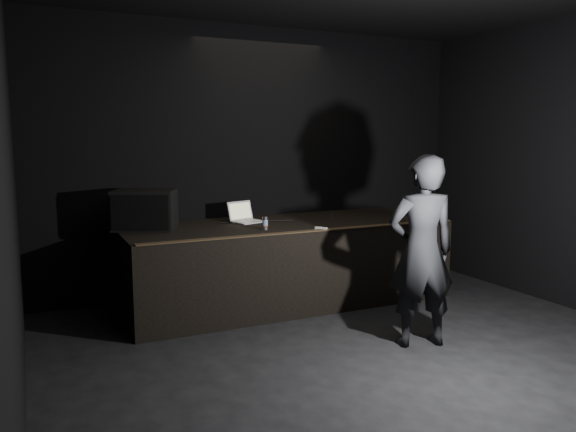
# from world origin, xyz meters

# --- Properties ---
(ground) EXTENTS (7.00, 7.00, 0.00)m
(ground) POSITION_xyz_m (0.00, 0.00, 0.00)
(ground) COLOR black
(ground) RESTS_ON ground
(room_walls) EXTENTS (6.10, 7.10, 3.52)m
(room_walls) POSITION_xyz_m (0.00, 0.00, 2.02)
(room_walls) COLOR black
(room_walls) RESTS_ON ground
(stage_riser) EXTENTS (4.00, 1.50, 1.00)m
(stage_riser) POSITION_xyz_m (0.00, 2.73, 0.50)
(stage_riser) COLOR black
(stage_riser) RESTS_ON ground
(riser_lip) EXTENTS (3.92, 0.10, 0.01)m
(riser_lip) POSITION_xyz_m (0.00, 2.02, 1.01)
(riser_lip) COLOR brown
(riser_lip) RESTS_ON stage_riser
(stage_monitor) EXTENTS (0.82, 0.73, 0.46)m
(stage_monitor) POSITION_xyz_m (-1.67, 2.95, 1.23)
(stage_monitor) COLOR black
(stage_monitor) RESTS_ON stage_riser
(cable) EXTENTS (0.91, 0.20, 0.02)m
(cable) POSITION_xyz_m (-0.31, 2.90, 1.01)
(cable) COLOR black
(cable) RESTS_ON stage_riser
(laptop) EXTENTS (0.45, 0.43, 0.25)m
(laptop) POSITION_xyz_m (-0.43, 2.99, 1.07)
(laptop) COLOR silver
(laptop) RESTS_ON stage_riser
(beer_can) EXTENTS (0.06, 0.06, 0.15)m
(beer_can) POSITION_xyz_m (-0.43, 2.34, 1.08)
(beer_can) COLOR silver
(beer_can) RESTS_ON stage_riser
(plastic_cup) EXTENTS (0.08, 0.08, 0.10)m
(plastic_cup) POSITION_xyz_m (0.58, 2.57, 1.05)
(plastic_cup) COLOR white
(plastic_cup) RESTS_ON stage_riser
(wii_remote) EXTENTS (0.11, 0.15, 0.03)m
(wii_remote) POSITION_xyz_m (0.16, 2.08, 1.01)
(wii_remote) COLOR white
(wii_remote) RESTS_ON stage_riser
(person) EXTENTS (0.78, 0.60, 1.90)m
(person) POSITION_xyz_m (0.58, 0.79, 0.95)
(person) COLOR black
(person) RESTS_ON ground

